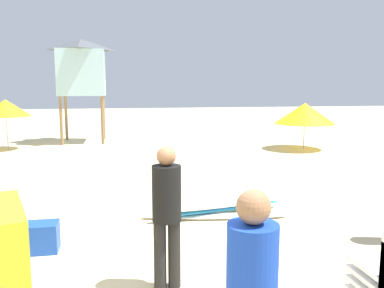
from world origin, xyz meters
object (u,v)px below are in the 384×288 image
at_px(lifeguard_tower, 82,67).
at_px(surfboard_pile, 216,210).
at_px(beach_umbrella_left, 6,108).
at_px(cooler_box, 41,237).
at_px(beach_umbrella_mid, 305,113).
at_px(lifeguard_near_right, 167,208).

bearing_deg(lifeguard_tower, surfboard_pile, -73.70).
distance_m(beach_umbrella_left, cooler_box, 10.18).
distance_m(lifeguard_tower, beach_umbrella_mid, 8.90).
height_order(surfboard_pile, beach_umbrella_mid, beach_umbrella_mid).
relative_size(lifeguard_tower, beach_umbrella_left, 2.30).
height_order(lifeguard_tower, beach_umbrella_left, lifeguard_tower).
relative_size(lifeguard_tower, cooler_box, 8.95).
relative_size(surfboard_pile, lifeguard_tower, 0.63).
bearing_deg(surfboard_pile, lifeguard_near_right, -116.18).
bearing_deg(beach_umbrella_left, cooler_box, -73.65).
relative_size(lifeguard_near_right, beach_umbrella_mid, 0.75).
bearing_deg(lifeguard_tower, beach_umbrella_left, -146.53).
bearing_deg(lifeguard_near_right, beach_umbrella_mid, 56.38).
relative_size(surfboard_pile, beach_umbrella_mid, 1.23).
height_order(surfboard_pile, beach_umbrella_left, beach_umbrella_left).
bearing_deg(cooler_box, lifeguard_near_right, -39.49).
distance_m(lifeguard_near_right, lifeguard_tower, 12.98).
bearing_deg(cooler_box, beach_umbrella_mid, 45.74).
height_order(lifeguard_near_right, lifeguard_tower, lifeguard_tower).
relative_size(beach_umbrella_left, beach_umbrella_mid, 0.84).
distance_m(beach_umbrella_left, beach_umbrella_mid, 10.70).
xyz_separation_m(beach_umbrella_mid, cooler_box, (-7.70, -7.90, -1.10)).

